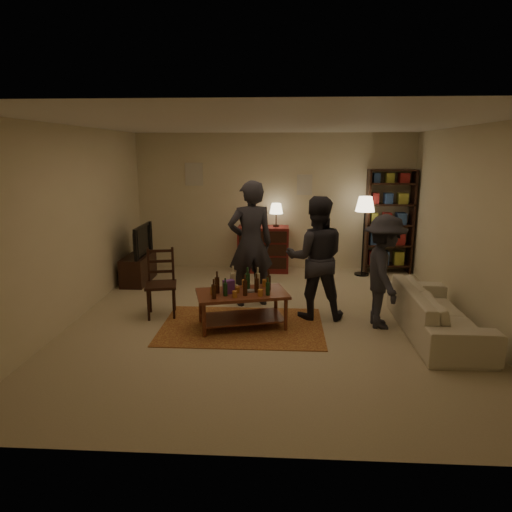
# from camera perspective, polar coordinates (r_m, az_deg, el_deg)

# --- Properties ---
(floor) EXTENTS (6.00, 6.00, 0.00)m
(floor) POSITION_cam_1_polar(r_m,az_deg,el_deg) (6.58, 1.64, -7.97)
(floor) COLOR #C6B793
(floor) RESTS_ON ground
(room_shell) EXTENTS (6.00, 6.00, 6.00)m
(room_shell) POSITION_cam_1_polar(r_m,az_deg,el_deg) (9.17, -1.82, 9.63)
(room_shell) COLOR beige
(room_shell) RESTS_ON ground
(rug) EXTENTS (2.20, 1.50, 0.01)m
(rug) POSITION_cam_1_polar(r_m,az_deg,el_deg) (6.34, -1.74, -8.76)
(rug) COLOR maroon
(rug) RESTS_ON ground
(coffee_table) EXTENTS (1.33, 0.95, 0.83)m
(coffee_table) POSITION_cam_1_polar(r_m,az_deg,el_deg) (6.19, -1.80, -5.14)
(coffee_table) COLOR brown
(coffee_table) RESTS_ON ground
(dining_chair) EXTENTS (0.52, 0.52, 1.01)m
(dining_chair) POSITION_cam_1_polar(r_m,az_deg,el_deg) (6.77, -11.80, -2.92)
(dining_chair) COLOR black
(dining_chair) RESTS_ON ground
(tv_stand) EXTENTS (0.40, 1.00, 1.06)m
(tv_stand) POSITION_cam_1_polar(r_m,az_deg,el_deg) (8.59, -14.49, -0.67)
(tv_stand) COLOR black
(tv_stand) RESTS_ON ground
(dresser) EXTENTS (1.00, 0.50, 1.36)m
(dresser) POSITION_cam_1_polar(r_m,az_deg,el_deg) (9.06, 0.97, 1.04)
(dresser) COLOR maroon
(dresser) RESTS_ON ground
(bookshelf) EXTENTS (0.90, 0.34, 2.02)m
(bookshelf) POSITION_cam_1_polar(r_m,az_deg,el_deg) (9.25, 16.30, 4.28)
(bookshelf) COLOR black
(bookshelf) RESTS_ON ground
(floor_lamp) EXTENTS (0.36, 0.36, 1.52)m
(floor_lamp) POSITION_cam_1_polar(r_m,az_deg,el_deg) (8.86, 13.47, 5.68)
(floor_lamp) COLOR black
(floor_lamp) RESTS_ON ground
(sofa) EXTENTS (0.81, 2.08, 0.61)m
(sofa) POSITION_cam_1_polar(r_m,az_deg,el_deg) (6.43, 21.69, -6.57)
(sofa) COLOR beige
(sofa) RESTS_ON ground
(person_left) EXTENTS (0.81, 0.66, 1.93)m
(person_left) POSITION_cam_1_polar(r_m,az_deg,el_deg) (6.97, -0.67, 1.51)
(person_left) COLOR #282830
(person_left) RESTS_ON ground
(person_right) EXTENTS (0.86, 0.67, 1.75)m
(person_right) POSITION_cam_1_polar(r_m,az_deg,el_deg) (6.50, 7.47, -0.26)
(person_right) COLOR #26252D
(person_right) RESTS_ON ground
(person_by_sofa) EXTENTS (0.58, 1.00, 1.54)m
(person_by_sofa) POSITION_cam_1_polar(r_m,az_deg,el_deg) (6.36, 15.69, -1.91)
(person_by_sofa) COLOR #282830
(person_by_sofa) RESTS_ON ground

